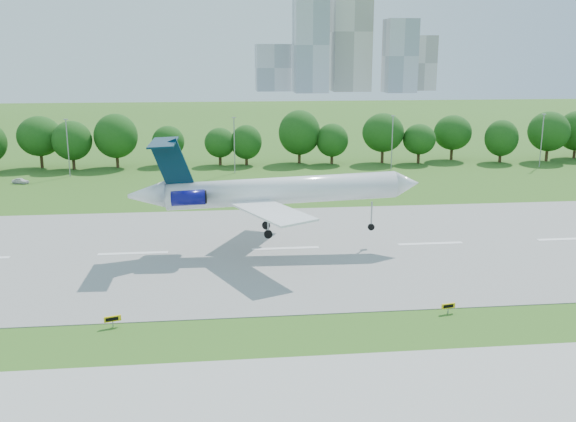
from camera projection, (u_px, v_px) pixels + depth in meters
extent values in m
plane|color=#305716|center=(100.00, 335.00, 59.41)|extent=(600.00, 600.00, 0.00)
cube|color=gray|center=(133.00, 254.00, 83.53)|extent=(400.00, 45.00, 0.08)
cylinder|color=#382314|center=(79.00, 161.00, 145.63)|extent=(0.70, 0.70, 3.60)
sphere|color=#153E0F|center=(78.00, 141.00, 144.58)|extent=(8.40, 8.40, 8.40)
cylinder|color=#382314|center=(255.00, 157.00, 149.93)|extent=(0.70, 0.70, 3.60)
sphere|color=#153E0F|center=(255.00, 139.00, 148.88)|extent=(8.40, 8.40, 8.40)
cylinder|color=#382314|center=(421.00, 155.00, 154.23)|extent=(0.70, 0.70, 3.60)
sphere|color=#153E0F|center=(422.00, 136.00, 153.18)|extent=(8.40, 8.40, 8.40)
cylinder|color=gray|center=(68.00, 148.00, 134.98)|extent=(0.24, 0.24, 12.00)
cube|color=gray|center=(66.00, 119.00, 133.52)|extent=(0.90, 0.25, 0.18)
cylinder|color=gray|center=(234.00, 146.00, 138.74)|extent=(0.24, 0.24, 12.00)
cube|color=gray|center=(234.00, 118.00, 137.29)|extent=(0.90, 0.25, 0.18)
cylinder|color=gray|center=(392.00, 143.00, 142.50)|extent=(0.24, 0.24, 12.00)
cube|color=gray|center=(393.00, 116.00, 141.05)|extent=(0.90, 0.25, 0.18)
cylinder|color=gray|center=(542.00, 141.00, 146.27)|extent=(0.24, 0.24, 12.00)
cube|color=gray|center=(544.00, 114.00, 144.81)|extent=(0.90, 0.25, 0.18)
cube|color=#B2B2B7|center=(311.00, 45.00, 426.87)|extent=(22.00, 22.00, 62.00)
cube|color=beige|center=(350.00, 32.00, 442.43)|extent=(26.00, 26.00, 80.00)
cube|color=#B2B2B7|center=(400.00, 56.00, 430.16)|extent=(20.00, 20.00, 48.00)
cube|color=beige|center=(421.00, 63.00, 457.96)|extent=(18.00, 18.00, 38.00)
cube|color=#B2B2B7|center=(273.00, 68.00, 452.10)|extent=(24.00, 24.00, 32.00)
cylinder|color=white|center=(282.00, 191.00, 83.74)|extent=(30.20, 3.97, 4.63)
cone|color=white|center=(407.00, 183.00, 85.13)|extent=(3.39, 3.56, 3.62)
cone|color=white|center=(147.00, 195.00, 82.19)|extent=(4.99, 3.58, 3.68)
cube|color=white|center=(272.00, 212.00, 77.05)|extent=(9.89, 13.93, 0.44)
cube|color=white|center=(265.00, 188.00, 90.60)|extent=(10.19, 13.90, 0.44)
cube|color=#041F32|center=(172.00, 165.00, 81.58)|extent=(5.27, 0.58, 6.81)
cube|color=#041F32|center=(163.00, 143.00, 80.80)|extent=(3.36, 9.56, 0.34)
cylinder|color=#0B0B64|center=(188.00, 198.00, 80.15)|extent=(4.30, 1.97, 2.06)
cylinder|color=#0B0B64|center=(190.00, 189.00, 85.18)|extent=(4.30, 1.97, 2.06)
cylinder|color=gray|center=(372.00, 214.00, 85.69)|extent=(0.20, 0.20, 3.50)
cylinder|color=black|center=(371.00, 227.00, 86.10)|extent=(0.91, 0.31, 0.90)
cylinder|color=gray|center=(268.00, 221.00, 82.26)|extent=(0.24, 0.24, 3.50)
cylinder|color=black|center=(268.00, 234.00, 82.68)|extent=(1.11, 0.47, 1.10)
cylinder|color=gray|center=(266.00, 213.00, 86.52)|extent=(0.24, 0.24, 3.50)
cylinder|color=black|center=(266.00, 225.00, 86.94)|extent=(1.11, 0.47, 1.10)
cube|color=gray|center=(113.00, 324.00, 61.08)|extent=(0.12, 0.12, 0.70)
cube|color=yellow|center=(112.00, 319.00, 60.96)|extent=(1.58, 0.63, 0.55)
cube|color=black|center=(113.00, 319.00, 60.87)|extent=(1.15, 0.37, 0.35)
cube|color=gray|center=(448.00, 310.00, 64.36)|extent=(0.11, 0.11, 0.65)
cube|color=yellow|center=(448.00, 306.00, 64.25)|extent=(1.49, 0.44, 0.51)
cube|color=black|center=(449.00, 306.00, 64.15)|extent=(1.09, 0.23, 0.32)
imported|color=silver|center=(21.00, 181.00, 128.67)|extent=(3.62, 2.31, 1.15)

